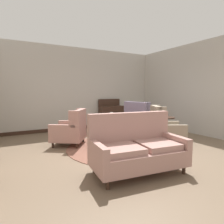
# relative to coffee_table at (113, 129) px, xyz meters

# --- Properties ---
(ground) EXTENTS (9.22, 9.22, 0.00)m
(ground) POSITION_rel_coffee_table_xyz_m (0.17, -0.57, -0.45)
(ground) COLOR brown
(wall_back) EXTENTS (6.21, 0.08, 3.04)m
(wall_back) POSITION_rel_coffee_table_xyz_m (0.17, 2.72, 1.07)
(wall_back) COLOR #BCB7AD
(wall_back) RESTS_ON ground
(wall_right) EXTENTS (0.08, 4.61, 3.04)m
(wall_right) POSITION_rel_coffee_table_xyz_m (3.20, 0.42, 1.07)
(wall_right) COLOR #BCB7AD
(wall_right) RESTS_ON ground
(baseboard_back) EXTENTS (6.05, 0.03, 0.12)m
(baseboard_back) POSITION_rel_coffee_table_xyz_m (0.17, 2.67, -0.39)
(baseboard_back) COLOR #382319
(baseboard_back) RESTS_ON ground
(area_rug) EXTENTS (2.88, 2.88, 0.01)m
(area_rug) POSITION_rel_coffee_table_xyz_m (0.17, -0.27, -0.44)
(area_rug) COLOR brown
(area_rug) RESTS_ON ground
(coffee_table) EXTENTS (0.96, 0.96, 0.53)m
(coffee_table) POSITION_rel_coffee_table_xyz_m (0.00, 0.00, 0.00)
(coffee_table) COLOR #382319
(coffee_table) RESTS_ON ground
(porcelain_vase) EXTENTS (0.15, 0.15, 0.35)m
(porcelain_vase) POSITION_rel_coffee_table_xyz_m (-0.02, 0.03, 0.22)
(porcelain_vase) COLOR beige
(porcelain_vase) RESTS_ON coffee_table
(settee) EXTENTS (1.69, 0.98, 1.03)m
(settee) POSITION_rel_coffee_table_xyz_m (-0.46, -1.68, -0.03)
(settee) COLOR tan
(settee) RESTS_ON ground
(armchair_near_sideboard) EXTENTS (1.10, 1.11, 0.95)m
(armchair_near_sideboard) POSITION_rel_coffee_table_xyz_m (-0.91, 0.63, -0.03)
(armchair_near_sideboard) COLOR tan
(armchair_near_sideboard) RESTS_ON ground
(armchair_foreground_right) EXTENTS (1.04, 1.01, 1.05)m
(armchair_foreground_right) POSITION_rel_coffee_table_xyz_m (1.21, -0.60, -0.00)
(armchair_foreground_right) COLOR gray
(armchair_foreground_right) RESTS_ON ground
(armchair_near_window) EXTENTS (1.06, 1.03, 1.11)m
(armchair_near_window) POSITION_rel_coffee_table_xyz_m (1.31, 0.51, 0.00)
(armchair_near_window) COLOR slate
(armchair_near_window) RESTS_ON ground
(side_table) EXTENTS (0.59, 0.59, 0.67)m
(side_table) POSITION_rel_coffee_table_xyz_m (1.74, -0.08, -0.04)
(side_table) COLOR #382319
(side_table) RESTS_ON ground
(sideboard) EXTENTS (0.95, 0.37, 1.13)m
(sideboard) POSITION_rel_coffee_table_xyz_m (1.30, 2.43, 0.05)
(sideboard) COLOR #382319
(sideboard) RESTS_ON ground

